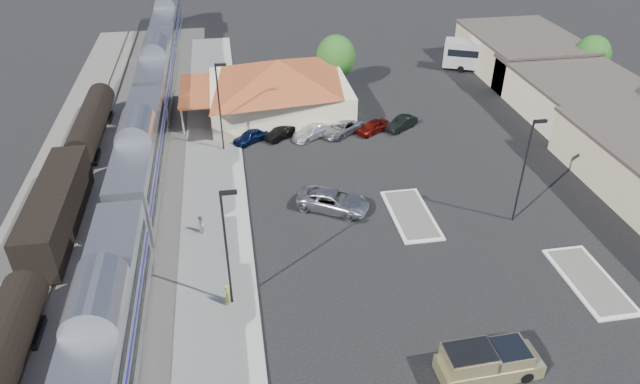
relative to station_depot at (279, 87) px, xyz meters
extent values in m
plane|color=black|center=(4.56, -24.00, -3.13)|extent=(280.00, 280.00, 0.00)
cube|color=#4C4944|center=(-16.44, -16.00, -3.07)|extent=(16.00, 100.00, 0.12)
cube|color=gray|center=(-7.44, -18.00, -3.04)|extent=(5.50, 92.00, 0.18)
cube|color=silver|center=(-13.44, -34.63, -0.08)|extent=(3.00, 20.00, 5.00)
cube|color=black|center=(-13.44, -34.63, -2.83)|extent=(2.20, 16.00, 0.60)
cube|color=silver|center=(-13.44, -13.63, -0.08)|extent=(3.00, 20.00, 5.00)
cube|color=black|center=(-13.44, -13.63, -2.83)|extent=(2.20, 16.00, 0.60)
cube|color=silver|center=(-13.44, 7.37, -0.08)|extent=(3.00, 20.00, 5.00)
cube|color=black|center=(-13.44, 7.37, -2.83)|extent=(2.20, 16.00, 0.60)
cube|color=silver|center=(-13.44, 28.37, -0.08)|extent=(3.00, 20.00, 5.00)
cube|color=black|center=(-13.44, 28.37, -2.83)|extent=(2.20, 16.00, 0.60)
cube|color=black|center=(-19.44, -19.49, -0.93)|extent=(2.80, 14.00, 3.60)
cube|color=black|center=(-19.44, -19.49, -2.83)|extent=(2.20, 12.00, 0.60)
cylinder|color=black|center=(-19.44, -3.49, -1.03)|extent=(2.80, 14.00, 2.80)
cube|color=black|center=(-19.44, -3.49, -2.83)|extent=(2.20, 12.00, 0.60)
cube|color=beige|center=(0.06, 0.00, -1.33)|extent=(15.00, 12.00, 3.60)
pyramid|color=brown|center=(0.06, 0.00, 1.77)|extent=(15.30, 12.24, 2.60)
cube|color=brown|center=(-9.04, 0.00, 0.17)|extent=(3.20, 9.60, 0.25)
cube|color=#C6B28C|center=(32.56, -6.00, -1.13)|extent=(12.00, 18.00, 4.00)
cube|color=#3F3833|center=(32.56, -6.00, 1.02)|extent=(12.40, 18.40, 0.30)
cube|color=#C6B28C|center=(32.56, 8.00, -0.88)|extent=(12.00, 16.00, 4.50)
cube|color=#3F3833|center=(32.56, 8.00, 1.52)|extent=(12.40, 16.40, 0.30)
cube|color=silver|center=(8.56, -22.00, -3.06)|extent=(3.30, 7.50, 0.15)
cube|color=#4C4944|center=(8.56, -22.00, -2.97)|extent=(2.70, 6.90, 0.10)
cube|color=silver|center=(18.56, -32.00, -3.06)|extent=(3.30, 7.50, 0.15)
cube|color=#4C4944|center=(18.56, -32.00, -2.97)|extent=(2.70, 6.90, 0.10)
cylinder|color=black|center=(-6.44, -30.00, 1.37)|extent=(0.16, 0.16, 9.00)
cube|color=black|center=(-5.94, -30.00, 5.72)|extent=(1.00, 0.25, 0.22)
cylinder|color=black|center=(-6.44, -8.00, 1.37)|extent=(0.16, 0.16, 9.00)
cube|color=black|center=(-5.94, -8.00, 5.72)|extent=(1.00, 0.25, 0.22)
cylinder|color=black|center=(16.56, -24.00, 1.37)|extent=(0.16, 0.16, 9.00)
cube|color=black|center=(17.06, -24.00, 5.72)|extent=(1.00, 0.25, 0.22)
cylinder|color=#382314|center=(38.56, 2.00, -1.86)|extent=(0.30, 0.30, 2.55)
ellipsoid|color=#164F1A|center=(38.56, 2.00, 0.64)|extent=(4.41, 4.41, 4.87)
cylinder|color=#382314|center=(7.56, 6.00, -1.77)|extent=(0.30, 0.30, 2.73)
ellipsoid|color=#164F1A|center=(7.56, 6.00, 0.90)|extent=(4.71, 4.71, 5.21)
cube|color=tan|center=(8.10, -38.37, -2.53)|extent=(6.08, 2.37, 0.98)
cube|color=tan|center=(8.10, -38.37, -1.76)|extent=(2.35, 2.15, 1.04)
cube|color=tan|center=(8.10, -38.37, -1.66)|extent=(2.95, 2.17, 1.20)
cylinder|color=black|center=(10.06, -39.30, -2.74)|extent=(0.80, 0.33, 0.79)
cylinder|color=black|center=(9.99, -37.33, -2.74)|extent=(0.80, 0.33, 0.79)
cylinder|color=black|center=(6.15, -37.45, -2.74)|extent=(0.80, 0.33, 0.79)
imported|color=#ADAFB5|center=(2.37, -20.01, -2.29)|extent=(6.66, 5.39, 1.69)
cube|color=silver|center=(28.56, 8.23, -0.99)|extent=(11.98, 7.29, 3.39)
cube|color=black|center=(28.56, 8.23, -0.58)|extent=(11.12, 6.93, 0.90)
cylinder|color=black|center=(31.90, 5.45, -2.68)|extent=(0.94, 0.64, 0.90)
cylinder|color=black|center=(32.86, 7.57, -2.68)|extent=(0.94, 0.64, 0.90)
cylinder|color=black|center=(24.81, 8.65, -2.68)|extent=(0.94, 0.64, 0.90)
cylinder|color=black|center=(25.77, 10.77, -2.68)|extent=(0.94, 0.64, 0.90)
imported|color=#C0CD40|center=(-6.70, -30.18, -2.13)|extent=(0.53, 0.68, 1.65)
imported|color=silver|center=(-8.53, -21.76, -2.15)|extent=(0.76, 0.89, 1.59)
imported|color=#0C183F|center=(-3.67, -6.57, -2.48)|extent=(3.99, 3.44, 1.30)
imported|color=black|center=(-0.47, -6.27, -2.49)|extent=(3.91, 3.37, 1.27)
imported|color=silver|center=(2.73, -6.57, -2.45)|extent=(5.01, 4.09, 1.36)
imported|color=gray|center=(5.93, -6.27, -2.43)|extent=(5.44, 4.84, 1.40)
imported|color=maroon|center=(9.13, -6.57, -2.47)|extent=(4.12, 3.34, 1.32)
imported|color=black|center=(12.33, -6.27, -2.48)|extent=(4.06, 3.42, 1.31)
camera|label=1|loc=(-5.33, -58.93, 23.91)|focal=32.00mm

